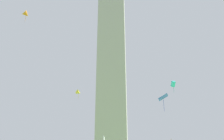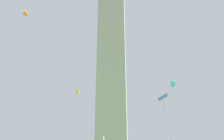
{
  "view_description": "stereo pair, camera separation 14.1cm",
  "coord_description": "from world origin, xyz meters",
  "px_view_note": "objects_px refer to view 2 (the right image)",
  "views": [
    {
      "loc": [
        -51.73,
        -4.31,
        2.02
      ],
      "look_at": [
        0.0,
        0.0,
        24.01
      ],
      "focal_mm": 39.03,
      "sensor_mm": 36.0,
      "label": 1
    },
    {
      "loc": [
        -51.72,
        -4.45,
        2.02
      ],
      "look_at": [
        0.0,
        0.0,
        24.01
      ],
      "focal_mm": 39.03,
      "sensor_mm": 36.0,
      "label": 2
    }
  ],
  "objects_px": {
    "obelisk_monument": "(112,51)",
    "kite_cyan_box": "(173,84)",
    "kite_orange_delta": "(26,14)",
    "kite_yellow_delta": "(78,93)",
    "kite_blue_diamond": "(163,98)"
  },
  "relations": [
    {
      "from": "kite_blue_diamond",
      "to": "kite_yellow_delta",
      "type": "relative_size",
      "value": 1.47
    },
    {
      "from": "kite_yellow_delta",
      "to": "kite_blue_diamond",
      "type": "bearing_deg",
      "value": -116.2
    },
    {
      "from": "obelisk_monument",
      "to": "kite_cyan_box",
      "type": "relative_size",
      "value": 26.83
    },
    {
      "from": "kite_cyan_box",
      "to": "kite_orange_delta",
      "type": "distance_m",
      "value": 33.9
    },
    {
      "from": "kite_cyan_box",
      "to": "kite_blue_diamond",
      "type": "xyz_separation_m",
      "value": [
        -6.0,
        2.78,
        -4.26
      ]
    },
    {
      "from": "obelisk_monument",
      "to": "kite_blue_diamond",
      "type": "height_order",
      "value": "obelisk_monument"
    },
    {
      "from": "kite_cyan_box",
      "to": "kite_yellow_delta",
      "type": "relative_size",
      "value": 1.24
    },
    {
      "from": "kite_orange_delta",
      "to": "kite_blue_diamond",
      "type": "relative_size",
      "value": 1.02
    },
    {
      "from": "obelisk_monument",
      "to": "kite_orange_delta",
      "type": "xyz_separation_m",
      "value": [
        -10.02,
        17.68,
        4.46
      ]
    },
    {
      "from": "kite_blue_diamond",
      "to": "kite_yellow_delta",
      "type": "xyz_separation_m",
      "value": [
        7.31,
        14.86,
        3.5
      ]
    },
    {
      "from": "kite_blue_diamond",
      "to": "kite_yellow_delta",
      "type": "height_order",
      "value": "kite_yellow_delta"
    },
    {
      "from": "kite_cyan_box",
      "to": "kite_yellow_delta",
      "type": "height_order",
      "value": "kite_cyan_box"
    },
    {
      "from": "kite_cyan_box",
      "to": "kite_blue_diamond",
      "type": "relative_size",
      "value": 0.84
    },
    {
      "from": "kite_orange_delta",
      "to": "kite_yellow_delta",
      "type": "xyz_separation_m",
      "value": [
        1.95,
        -11.96,
        -17.29
      ]
    },
    {
      "from": "obelisk_monument",
      "to": "kite_yellow_delta",
      "type": "height_order",
      "value": "obelisk_monument"
    }
  ]
}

